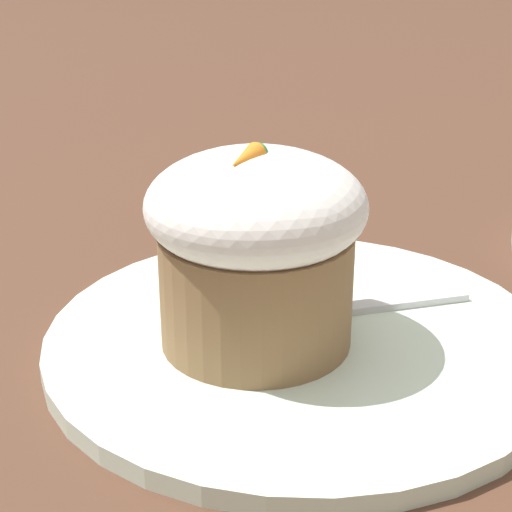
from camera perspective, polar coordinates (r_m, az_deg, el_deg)
ground_plane at (r=0.44m, az=2.86°, el=-6.24°), size 4.00×4.00×0.00m
dessert_plate at (r=0.44m, az=2.87°, el=-5.67°), size 0.26×0.26×0.01m
carrot_cake at (r=0.41m, az=-0.00°, el=0.75°), size 0.11×0.11×0.10m
spoon at (r=0.45m, az=2.65°, el=-3.86°), size 0.12×0.11×0.01m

